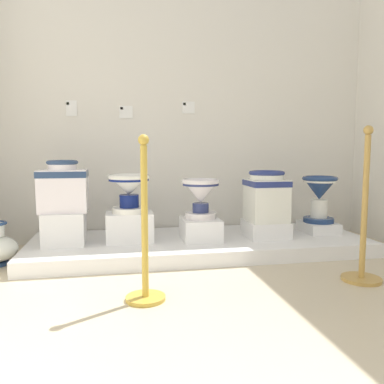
# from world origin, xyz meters

# --- Properties ---
(ground_plane) EXTENTS (5.68, 6.00, 0.02)m
(ground_plane) POSITION_xyz_m (1.84, 1.00, -0.01)
(ground_plane) COLOR beige
(wall_back) EXTENTS (3.88, 0.06, 3.23)m
(wall_back) POSITION_xyz_m (1.84, 3.23, 1.62)
(wall_back) COLOR silver
(wall_back) RESTS_ON ground_plane
(display_platform) EXTENTS (2.92, 1.04, 0.12)m
(display_platform) POSITION_xyz_m (1.84, 2.66, 0.06)
(display_platform) COLOR white
(display_platform) RESTS_ON ground_plane
(plinth_block_pale_glazed) EXTENTS (0.33, 0.32, 0.27)m
(plinth_block_pale_glazed) POSITION_xyz_m (0.70, 2.64, 0.25)
(plinth_block_pale_glazed) COLOR white
(plinth_block_pale_glazed) RESTS_ON display_platform
(antique_toilet_pale_glazed) EXTENTS (0.39, 0.26, 0.42)m
(antique_toilet_pale_glazed) POSITION_xyz_m (0.70, 2.64, 0.60)
(antique_toilet_pale_glazed) COLOR white
(antique_toilet_pale_glazed) RESTS_ON plinth_block_pale_glazed
(plinth_block_central_ornate) EXTENTS (0.39, 0.28, 0.25)m
(plinth_block_central_ornate) POSITION_xyz_m (1.23, 2.64, 0.24)
(plinth_block_central_ornate) COLOR white
(plinth_block_central_ornate) RESTS_ON display_platform
(antique_toilet_central_ornate) EXTENTS (0.35, 0.35, 0.32)m
(antique_toilet_central_ornate) POSITION_xyz_m (1.23, 2.64, 0.58)
(antique_toilet_central_ornate) COLOR white
(antique_toilet_central_ornate) RESTS_ON plinth_block_central_ornate
(plinth_block_squat_floral) EXTENTS (0.32, 0.36, 0.18)m
(plinth_block_squat_floral) POSITION_xyz_m (1.84, 2.59, 0.21)
(plinth_block_squat_floral) COLOR white
(plinth_block_squat_floral) RESTS_ON display_platform
(antique_toilet_squat_floral) EXTENTS (0.33, 0.33, 0.34)m
(antique_toilet_squat_floral) POSITION_xyz_m (1.84, 2.59, 0.52)
(antique_toilet_squat_floral) COLOR white
(antique_toilet_squat_floral) RESTS_ON plinth_block_squat_floral
(plinth_block_leftmost) EXTENTS (0.36, 0.35, 0.14)m
(plinth_block_leftmost) POSITION_xyz_m (2.43, 2.59, 0.19)
(plinth_block_leftmost) COLOR white
(plinth_block_leftmost) RESTS_ON display_platform
(antique_toilet_leftmost) EXTENTS (0.33, 0.35, 0.45)m
(antique_toilet_leftmost) POSITION_xyz_m (2.43, 2.59, 0.50)
(antique_toilet_leftmost) COLOR white
(antique_toilet_leftmost) RESTS_ON plinth_block_leftmost
(plinth_block_rightmost) EXTENTS (0.29, 0.35, 0.10)m
(plinth_block_rightmost) POSITION_xyz_m (3.00, 2.68, 0.17)
(plinth_block_rightmost) COLOR white
(plinth_block_rightmost) RESTS_ON display_platform
(antique_toilet_rightmost) EXTENTS (0.32, 0.32, 0.44)m
(antique_toilet_rightmost) POSITION_xyz_m (3.00, 2.68, 0.50)
(antique_toilet_rightmost) COLOR navy
(antique_toilet_rightmost) RESTS_ON plinth_block_rightmost
(info_placard_first) EXTENTS (0.10, 0.01, 0.14)m
(info_placard_first) POSITION_xyz_m (0.72, 3.19, 1.29)
(info_placard_first) COLOR white
(info_placard_second) EXTENTS (0.13, 0.01, 0.12)m
(info_placard_second) POSITION_xyz_m (1.23, 3.19, 1.26)
(info_placard_second) COLOR white
(info_placard_third) EXTENTS (0.13, 0.01, 0.12)m
(info_placard_third) POSITION_xyz_m (1.84, 3.19, 1.32)
(info_placard_third) COLOR white
(stanchion_post_near_left) EXTENTS (0.24, 0.24, 0.98)m
(stanchion_post_near_left) POSITION_xyz_m (1.29, 1.61, 0.31)
(stanchion_post_near_left) COLOR gold
(stanchion_post_near_left) RESTS_ON ground_plane
(stanchion_post_near_right) EXTENTS (0.27, 0.27, 1.06)m
(stanchion_post_near_right) POSITION_xyz_m (2.77, 1.67, 0.31)
(stanchion_post_near_right) COLOR #B88E44
(stanchion_post_near_right) RESTS_ON ground_plane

